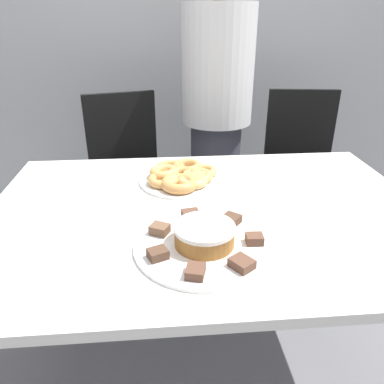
# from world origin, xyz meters

# --- Properties ---
(ground_plane) EXTENTS (12.00, 12.00, 0.00)m
(ground_plane) POSITION_xyz_m (0.00, 0.00, 0.00)
(ground_plane) COLOR slate
(wall_back) EXTENTS (8.00, 0.05, 2.60)m
(wall_back) POSITION_xyz_m (0.00, 1.59, 1.30)
(wall_back) COLOR #A8AAAD
(wall_back) RESTS_ON ground_plane
(table) EXTENTS (1.42, 0.99, 0.73)m
(table) POSITION_xyz_m (0.00, 0.00, 0.64)
(table) COLOR silver
(table) RESTS_ON ground_plane
(person_standing) EXTENTS (0.38, 0.38, 1.55)m
(person_standing) POSITION_xyz_m (0.17, 0.97, 0.81)
(person_standing) COLOR #383842
(person_standing) RESTS_ON ground_plane
(office_chair_left) EXTENTS (0.54, 0.54, 0.91)m
(office_chair_left) POSITION_xyz_m (-0.33, 0.88, 0.44)
(office_chair_left) COLOR black
(office_chair_left) RESTS_ON ground_plane
(office_chair_right) EXTENTS (0.50, 0.50, 0.91)m
(office_chair_right) POSITION_xyz_m (0.66, 0.89, 0.44)
(office_chair_right) COLOR black
(office_chair_right) RESTS_ON ground_plane
(plate_cake) EXTENTS (0.38, 0.38, 0.01)m
(plate_cake) POSITION_xyz_m (-0.04, -0.22, 0.74)
(plate_cake) COLOR white
(plate_cake) RESTS_ON table
(plate_donuts) EXTENTS (0.33, 0.33, 0.01)m
(plate_donuts) POSITION_xyz_m (-0.07, 0.23, 0.74)
(plate_donuts) COLOR white
(plate_donuts) RESTS_ON table
(frosted_cake) EXTENTS (0.16, 0.16, 0.06)m
(frosted_cake) POSITION_xyz_m (-0.04, -0.22, 0.77)
(frosted_cake) COLOR #9E662D
(frosted_cake) RESTS_ON plate_cake
(lamington_0) EXTENTS (0.06, 0.06, 0.02)m
(lamington_0) POSITION_xyz_m (-0.16, -0.27, 0.75)
(lamington_0) COLOR #513828
(lamington_0) RESTS_ON plate_cake
(lamington_1) EXTENTS (0.06, 0.06, 0.02)m
(lamington_1) POSITION_xyz_m (-0.07, -0.35, 0.75)
(lamington_1) COLOR brown
(lamington_1) RESTS_ON plate_cake
(lamington_2) EXTENTS (0.07, 0.07, 0.02)m
(lamington_2) POSITION_xyz_m (0.04, -0.33, 0.75)
(lamington_2) COLOR brown
(lamington_2) RESTS_ON plate_cake
(lamington_3) EXTENTS (0.05, 0.04, 0.02)m
(lamington_3) POSITION_xyz_m (0.10, -0.22, 0.75)
(lamington_3) COLOR brown
(lamington_3) RESTS_ON plate_cake
(lamington_4) EXTENTS (0.07, 0.07, 0.02)m
(lamington_4) POSITION_xyz_m (0.05, -0.11, 0.75)
(lamington_4) COLOR #513828
(lamington_4) RESTS_ON plate_cake
(lamington_5) EXTENTS (0.06, 0.07, 0.03)m
(lamington_5) POSITION_xyz_m (-0.06, -0.08, 0.75)
(lamington_5) COLOR brown
(lamington_5) RESTS_ON plate_cake
(lamington_6) EXTENTS (0.06, 0.06, 0.03)m
(lamington_6) POSITION_xyz_m (-0.16, -0.15, 0.75)
(lamington_6) COLOR brown
(lamington_6) RESTS_ON plate_cake
(donut_0) EXTENTS (0.12, 0.12, 0.03)m
(donut_0) POSITION_xyz_m (-0.07, 0.23, 0.76)
(donut_0) COLOR #D18E4C
(donut_0) RESTS_ON plate_donuts
(donut_1) EXTENTS (0.12, 0.12, 0.03)m
(donut_1) POSITION_xyz_m (-0.11, 0.31, 0.75)
(donut_1) COLOR #D18E4C
(donut_1) RESTS_ON plate_donuts
(donut_2) EXTENTS (0.11, 0.11, 0.04)m
(donut_2) POSITION_xyz_m (-0.14, 0.25, 0.76)
(donut_2) COLOR tan
(donut_2) RESTS_ON plate_donuts
(donut_3) EXTENTS (0.12, 0.12, 0.03)m
(donut_3) POSITION_xyz_m (-0.14, 0.19, 0.76)
(donut_3) COLOR tan
(donut_3) RESTS_ON plate_donuts
(donut_4) EXTENTS (0.13, 0.13, 0.04)m
(donut_4) POSITION_xyz_m (-0.09, 0.14, 0.76)
(donut_4) COLOR #D18E4C
(donut_4) RESTS_ON plate_donuts
(donut_5) EXTENTS (0.11, 0.11, 0.03)m
(donut_5) POSITION_xyz_m (-0.03, 0.17, 0.76)
(donut_5) COLOR #E5AD66
(donut_5) RESTS_ON plate_donuts
(donut_6) EXTENTS (0.12, 0.12, 0.03)m
(donut_6) POSITION_xyz_m (-0.01, 0.21, 0.76)
(donut_6) COLOR tan
(donut_6) RESTS_ON plate_donuts
(donut_7) EXTENTS (0.11, 0.11, 0.03)m
(donut_7) POSITION_xyz_m (0.01, 0.27, 0.75)
(donut_7) COLOR #E5AD66
(donut_7) RESTS_ON plate_donuts
(donut_8) EXTENTS (0.12, 0.12, 0.03)m
(donut_8) POSITION_xyz_m (-0.05, 0.32, 0.76)
(donut_8) COLOR #D18E4C
(donut_8) RESTS_ON plate_donuts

